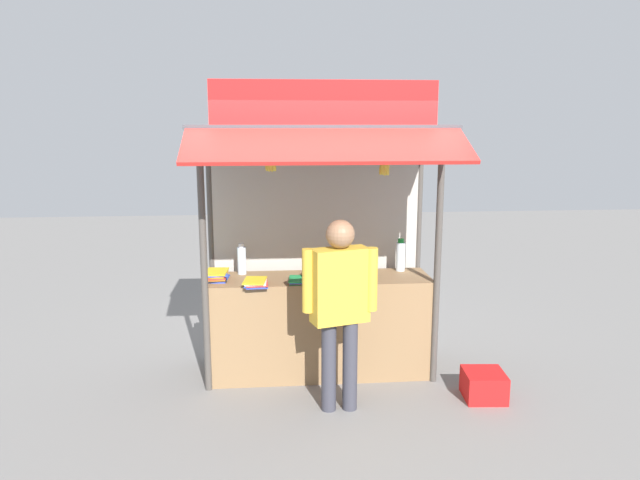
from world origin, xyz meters
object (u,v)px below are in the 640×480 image
object	(u,v)px
banana_bunch_inner_right	(271,162)
plastic_crate	(484,385)
water_bottle_mid_left	(401,256)
banana_bunch_leftmost	(385,167)
water_bottle_mid_right	(242,260)
water_bottle_front_right	(342,260)
magazine_stack_back_right	(256,282)
magazine_stack_rear_center	(299,280)
magazine_stack_right	(216,275)
vendor_person	(340,298)

from	to	relation	value
banana_bunch_inner_right	plastic_crate	world-z (taller)	banana_bunch_inner_right
water_bottle_mid_left	banana_bunch_leftmost	world-z (taller)	banana_bunch_leftmost
banana_bunch_leftmost	plastic_crate	size ratio (longest dim) A/B	0.85
water_bottle_mid_right	water_bottle_front_right	size ratio (longest dim) A/B	1.12
water_bottle_front_right	magazine_stack_back_right	size ratio (longest dim) A/B	0.91
water_bottle_front_right	banana_bunch_leftmost	world-z (taller)	banana_bunch_leftmost
magazine_stack_back_right	banana_bunch_leftmost	xyz separation A→B (m)	(1.09, -0.16, 1.01)
water_bottle_front_right	magazine_stack_rear_center	xyz separation A→B (m)	(-0.42, -0.30, -0.11)
water_bottle_mid_right	banana_bunch_leftmost	xyz separation A→B (m)	(1.23, -0.57, 0.90)
water_bottle_mid_right	magazine_stack_back_right	distance (m)	0.44
water_bottle_mid_left	plastic_crate	bearing A→B (deg)	-56.10
water_bottle_mid_left	banana_bunch_inner_right	world-z (taller)	banana_bunch_inner_right
water_bottle_mid_left	water_bottle_front_right	distance (m)	0.57
water_bottle_mid_left	magazine_stack_back_right	bearing A→B (deg)	-163.73
water_bottle_mid_right	magazine_stack_right	bearing A→B (deg)	-140.83
magazine_stack_rear_center	plastic_crate	world-z (taller)	magazine_stack_rear_center
magazine_stack_right	vendor_person	xyz separation A→B (m)	(1.04, -0.74, -0.02)
water_bottle_front_right	banana_bunch_inner_right	world-z (taller)	banana_bunch_inner_right
magazine_stack_back_right	banana_bunch_leftmost	size ratio (longest dim) A/B	1.00
banana_bunch_inner_right	water_bottle_mid_left	bearing A→B (deg)	24.73
magazine_stack_back_right	plastic_crate	world-z (taller)	magazine_stack_back_right
water_bottle_mid_right	plastic_crate	world-z (taller)	water_bottle_mid_right
water_bottle_front_right	vendor_person	xyz separation A→B (m)	(-0.13, -0.90, -0.10)
water_bottle_mid_left	vendor_person	size ratio (longest dim) A/B	0.20
water_bottle_front_right	magazine_stack_back_right	world-z (taller)	water_bottle_front_right
water_bottle_mid_left	magazine_stack_right	distance (m)	1.75
vendor_person	water_bottle_front_right	bearing A→B (deg)	65.62
magazine_stack_right	magazine_stack_back_right	size ratio (longest dim) A/B	1.06
water_bottle_front_right	vendor_person	size ratio (longest dim) A/B	0.16
water_bottle_mid_left	magazine_stack_rear_center	bearing A→B (deg)	-161.89
banana_bunch_leftmost	plastic_crate	distance (m)	2.05
magazine_stack_back_right	water_bottle_mid_left	bearing A→B (deg)	16.27
water_bottle_mid_right	water_bottle_front_right	xyz separation A→B (m)	(0.94, -0.02, -0.01)
magazine_stack_back_right	banana_bunch_leftmost	distance (m)	1.50
water_bottle_mid_right	vendor_person	world-z (taller)	vendor_person
water_bottle_mid_left	vendor_person	distance (m)	1.16
magazine_stack_right	magazine_stack_rear_center	bearing A→B (deg)	-10.78
water_bottle_front_right	magazine_stack_rear_center	bearing A→B (deg)	-144.32
water_bottle_mid_left	plastic_crate	xyz separation A→B (m)	(0.56, -0.84, -0.96)
magazine_stack_right	plastic_crate	xyz separation A→B (m)	(2.30, -0.65, -0.85)
banana_bunch_leftmost	banana_bunch_inner_right	world-z (taller)	same
banana_bunch_leftmost	water_bottle_front_right	bearing A→B (deg)	117.45
water_bottle_mid_left	magazine_stack_back_right	world-z (taller)	water_bottle_mid_left
water_bottle_front_right	plastic_crate	distance (m)	1.68
magazine_stack_rear_center	banana_bunch_inner_right	size ratio (longest dim) A/B	1.16
banana_bunch_leftmost	banana_bunch_inner_right	distance (m)	0.94
magazine_stack_rear_center	banana_bunch_leftmost	xyz separation A→B (m)	(0.71, -0.24, 1.02)
water_bottle_mid_left	water_bottle_front_right	xyz separation A→B (m)	(-0.57, -0.02, -0.02)
magazine_stack_right	banana_bunch_leftmost	bearing A→B (deg)	-14.72
banana_bunch_inner_right	magazine_stack_back_right	bearing A→B (deg)	132.36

